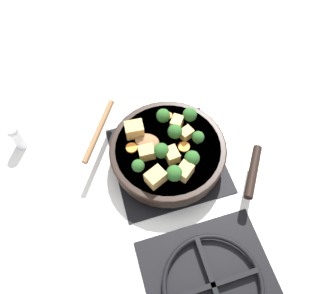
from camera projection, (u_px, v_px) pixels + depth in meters
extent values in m
plane|color=silver|center=(168.00, 160.00, 0.96)|extent=(2.40, 2.40, 0.00)
cube|color=black|center=(168.00, 160.00, 0.96)|extent=(0.31, 0.31, 0.01)
torus|color=black|center=(168.00, 157.00, 0.94)|extent=(0.24, 0.24, 0.01)
cube|color=black|center=(168.00, 157.00, 0.94)|extent=(0.01, 0.23, 0.01)
cube|color=black|center=(168.00, 157.00, 0.94)|extent=(0.23, 0.01, 0.01)
cube|color=black|center=(212.00, 286.00, 0.78)|extent=(0.31, 0.31, 0.01)
torus|color=black|center=(213.00, 285.00, 0.77)|extent=(0.24, 0.24, 0.01)
cube|color=black|center=(213.00, 285.00, 0.77)|extent=(0.01, 0.23, 0.01)
cube|color=black|center=(213.00, 285.00, 0.77)|extent=(0.23, 0.01, 0.01)
cylinder|color=black|center=(168.00, 152.00, 0.92)|extent=(0.32, 0.32, 0.05)
cylinder|color=#5B3316|center=(168.00, 151.00, 0.91)|extent=(0.29, 0.29, 0.04)
torus|color=black|center=(168.00, 148.00, 0.90)|extent=(0.32, 0.32, 0.01)
cylinder|color=black|center=(253.00, 171.00, 0.87)|extent=(0.11, 0.14, 0.02)
ellipsoid|color=brown|center=(147.00, 141.00, 0.90)|extent=(0.08, 0.08, 0.01)
cylinder|color=brown|center=(99.00, 130.00, 0.91)|extent=(0.12, 0.19, 0.02)
cube|color=tan|center=(177.00, 123.00, 0.92)|extent=(0.05, 0.05, 0.03)
cube|color=tan|center=(147.00, 152.00, 0.87)|extent=(0.04, 0.04, 0.03)
cube|color=tan|center=(173.00, 155.00, 0.86)|extent=(0.04, 0.04, 0.03)
cube|color=tan|center=(156.00, 177.00, 0.83)|extent=(0.06, 0.05, 0.04)
cube|color=tan|center=(186.00, 133.00, 0.90)|extent=(0.04, 0.04, 0.03)
cube|color=tan|center=(134.00, 129.00, 0.90)|extent=(0.05, 0.04, 0.04)
cube|color=tan|center=(185.00, 171.00, 0.84)|extent=(0.05, 0.05, 0.03)
cylinder|color=#709956|center=(139.00, 169.00, 0.85)|extent=(0.01, 0.01, 0.01)
sphere|color=#285B23|center=(138.00, 166.00, 0.84)|extent=(0.03, 0.03, 0.03)
cylinder|color=#709956|center=(175.00, 136.00, 0.91)|extent=(0.01, 0.01, 0.01)
sphere|color=#285B23|center=(175.00, 132.00, 0.89)|extent=(0.04, 0.04, 0.04)
cylinder|color=#709956|center=(174.00, 177.00, 0.84)|extent=(0.01, 0.01, 0.01)
sphere|color=#285B23|center=(174.00, 173.00, 0.82)|extent=(0.04, 0.04, 0.04)
cylinder|color=#709956|center=(161.00, 155.00, 0.88)|extent=(0.01, 0.01, 0.01)
sphere|color=#285B23|center=(161.00, 151.00, 0.86)|extent=(0.04, 0.04, 0.04)
cylinder|color=#709956|center=(198.00, 141.00, 0.90)|extent=(0.01, 0.01, 0.01)
sphere|color=#285B23|center=(198.00, 137.00, 0.88)|extent=(0.03, 0.03, 0.03)
cylinder|color=#709956|center=(191.00, 162.00, 0.86)|extent=(0.01, 0.01, 0.01)
sphere|color=#285B23|center=(192.00, 158.00, 0.85)|extent=(0.04, 0.04, 0.04)
cylinder|color=#709956|center=(163.00, 120.00, 0.93)|extent=(0.01, 0.01, 0.01)
sphere|color=#285B23|center=(163.00, 116.00, 0.92)|extent=(0.04, 0.04, 0.04)
cylinder|color=#709956|center=(189.00, 119.00, 0.94)|extent=(0.01, 0.01, 0.01)
sphere|color=#285B23|center=(190.00, 115.00, 0.92)|extent=(0.04, 0.04, 0.04)
cylinder|color=orange|center=(132.00, 148.00, 0.89)|extent=(0.03, 0.03, 0.01)
cylinder|color=orange|center=(168.00, 116.00, 0.95)|extent=(0.02, 0.02, 0.01)
cylinder|color=orange|center=(184.00, 147.00, 0.89)|extent=(0.03, 0.03, 0.01)
cylinder|color=white|center=(18.00, 138.00, 0.96)|extent=(0.04, 0.04, 0.07)
cylinder|color=#B7B7BC|center=(12.00, 130.00, 0.92)|extent=(0.03, 0.03, 0.01)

